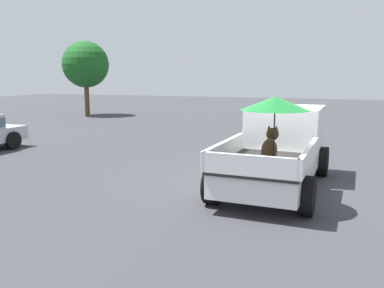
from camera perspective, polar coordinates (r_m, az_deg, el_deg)
The scene contains 3 objects.
ground_plane at distance 10.25m, azimuth 11.47°, elevation -6.04°, with size 80.00×80.00×0.00m, color #38383D.
pickup_truck_main at distance 10.41m, azimuth 12.15°, elevation -0.25°, with size 5.11×2.40×2.32m.
tree_by_lot at distance 28.98m, azimuth -14.76°, elevation 10.76°, with size 3.14×3.14×5.04m.
Camera 1 is at (-9.77, -1.47, 2.74)m, focal length 37.89 mm.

